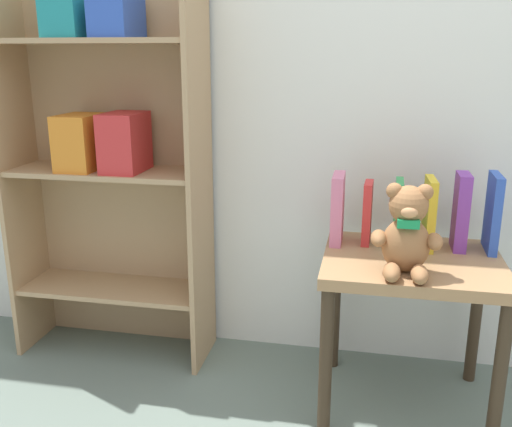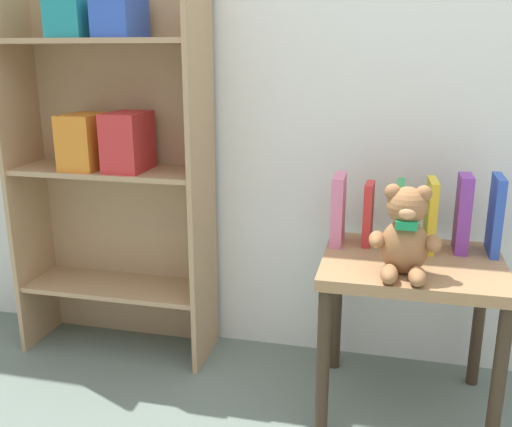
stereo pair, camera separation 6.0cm
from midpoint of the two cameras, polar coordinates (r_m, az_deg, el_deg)
wall_back at (r=2.08m, az=12.94°, el=18.54°), size 4.80×0.06×2.50m
bookshelf_side at (r=2.18m, az=-15.34°, el=6.79°), size 0.73×0.27×1.43m
display_table at (r=1.87m, az=14.34°, el=-6.74°), size 0.55×0.46×0.52m
teddy_bear at (r=1.68m, az=13.86°, el=-1.93°), size 0.20×0.18×0.26m
book_standing_pink at (r=1.91m, az=7.27°, el=0.49°), size 0.04×0.14×0.23m
book_standing_red at (r=1.92m, az=10.20°, el=0.07°), size 0.03×0.10×0.21m
book_standing_green at (r=1.91m, az=13.13°, el=-0.01°), size 0.03×0.14×0.22m
book_standing_yellow at (r=1.91m, az=16.07°, el=-0.00°), size 0.03×0.14×0.23m
book_standing_purple at (r=1.93m, az=18.97°, el=0.16°), size 0.04×0.11×0.25m
book_standing_blue at (r=1.95m, az=21.80°, el=0.06°), size 0.03×0.15×0.25m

